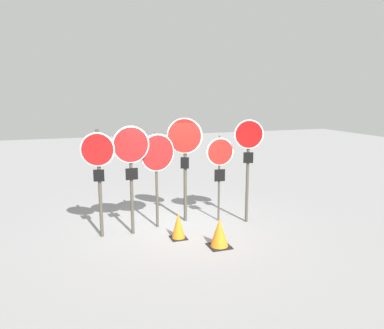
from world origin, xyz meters
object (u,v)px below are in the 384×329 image
object	(u,v)px
stop_sign_3	(185,149)
traffic_cone_0	(219,233)
stop_sign_1	(131,157)
traffic_cone_1	(178,226)
stop_sign_2	(157,159)
stop_sign_0	(98,163)
stop_sign_5	(248,150)
stop_sign_4	(220,159)

from	to	relation	value
stop_sign_3	traffic_cone_0	size ratio (longest dim) A/B	4.20
stop_sign_1	traffic_cone_1	bearing A→B (deg)	-34.61
stop_sign_2	stop_sign_3	size ratio (longest dim) A/B	0.89
traffic_cone_0	traffic_cone_1	size ratio (longest dim) A/B	1.04
stop_sign_0	stop_sign_3	size ratio (longest dim) A/B	0.93
stop_sign_2	traffic_cone_0	world-z (taller)	stop_sign_2
traffic_cone_0	stop_sign_2	bearing A→B (deg)	121.20
stop_sign_5	traffic_cone_1	size ratio (longest dim) A/B	4.30
stop_sign_0	traffic_cone_1	bearing A→B (deg)	-6.65
stop_sign_3	traffic_cone_0	xyz separation A→B (m)	(0.19, -1.77, -1.55)
stop_sign_4	stop_sign_0	bearing A→B (deg)	-172.24
stop_sign_1	traffic_cone_1	xyz separation A→B (m)	(0.91, -0.58, -1.50)
stop_sign_2	stop_sign_0	bearing A→B (deg)	173.94
traffic_cone_0	traffic_cone_1	xyz separation A→B (m)	(-0.69, 0.72, -0.01)
stop_sign_2	traffic_cone_1	bearing A→B (deg)	-86.97
stop_sign_0	traffic_cone_1	size ratio (longest dim) A/B	4.06
stop_sign_0	stop_sign_2	bearing A→B (deg)	22.72
stop_sign_1	traffic_cone_1	world-z (taller)	stop_sign_1
stop_sign_2	traffic_cone_1	size ratio (longest dim) A/B	3.89
stop_sign_2	stop_sign_5	distance (m)	2.23
traffic_cone_1	stop_sign_2	bearing A→B (deg)	107.06
stop_sign_1	stop_sign_5	xyz separation A→B (m)	(2.85, -0.11, 0.05)
stop_sign_3	stop_sign_2	bearing A→B (deg)	-137.13
stop_sign_3	traffic_cone_0	distance (m)	2.36
stop_sign_4	stop_sign_5	size ratio (longest dim) A/B	0.84
stop_sign_1	stop_sign_4	world-z (taller)	stop_sign_1
stop_sign_2	stop_sign_3	bearing A→B (deg)	2.10
traffic_cone_1	stop_sign_4	bearing A→B (deg)	30.25
stop_sign_0	stop_sign_1	distance (m)	0.72
stop_sign_3	traffic_cone_1	xyz separation A→B (m)	(-0.50, -1.04, -1.56)
stop_sign_1	traffic_cone_1	distance (m)	1.85
stop_sign_5	traffic_cone_0	bearing A→B (deg)	-116.07
stop_sign_0	stop_sign_1	xyz separation A→B (m)	(0.71, -0.05, 0.10)
stop_sign_2	stop_sign_4	size ratio (longest dim) A/B	1.07
stop_sign_3	stop_sign_4	bearing A→B (deg)	8.37
stop_sign_2	stop_sign_4	world-z (taller)	stop_sign_2
stop_sign_0	stop_sign_4	size ratio (longest dim) A/B	1.12
stop_sign_3	stop_sign_1	bearing A→B (deg)	-135.04
stop_sign_0	stop_sign_3	world-z (taller)	stop_sign_3
traffic_cone_1	stop_sign_0	bearing A→B (deg)	158.61
stop_sign_5	traffic_cone_1	world-z (taller)	stop_sign_5
stop_sign_3	stop_sign_5	world-z (taller)	stop_sign_3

